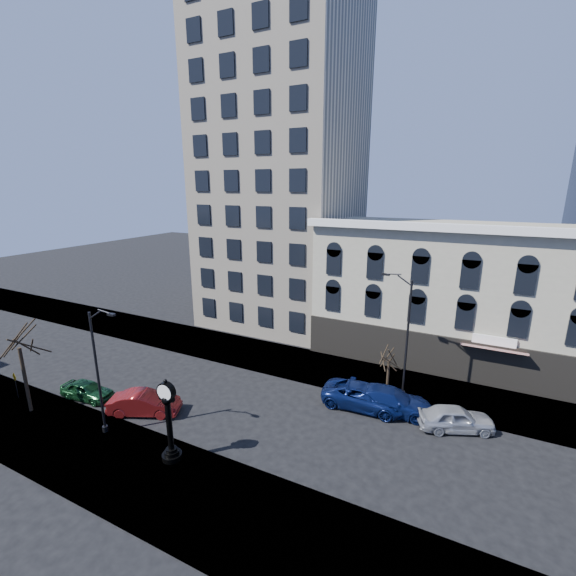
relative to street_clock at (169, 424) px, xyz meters
The scene contains 16 objects.
ground 6.87m from the street_clock, 87.96° to the left, with size 160.00×160.00×0.00m, color black.
sidewalk_far 14.63m from the street_clock, 89.09° to the left, with size 160.00×6.00×0.12m, color #98978B.
sidewalk_near 2.80m from the street_clock, 81.66° to the right, with size 160.00×6.00×0.12m, color #98978B.
cream_tower 31.03m from the street_clock, 103.08° to the left, with size 15.90×15.40×42.50m.
victorian_row 25.72m from the street_clock, 61.29° to the left, with size 22.60×11.19×12.50m.
street_clock is the anchor object (origin of this frame).
street_lamp_near 6.44m from the street_clock, behind, with size 2.19×0.33×8.44m.
street_lamp_far 16.95m from the street_clock, 52.58° to the left, with size 2.41×0.69×9.37m.
bare_tree_near 12.70m from the street_clock, behind, with size 4.41×4.41×7.57m.
bare_tree_far 16.04m from the street_clock, 54.24° to the left, with size 2.40×2.40×4.11m.
warning_sign 14.73m from the street_clock, behind, with size 0.66×0.16×2.04m.
car_near_a 10.64m from the street_clock, 167.37° to the left, with size 1.62×4.03×1.37m, color #143F1E.
car_near_b 5.93m from the street_clock, 150.89° to the left, with size 1.66×4.77×1.57m, color maroon.
car_far_a 13.34m from the street_clock, 50.96° to the left, with size 2.74×5.93×1.65m, color #0C194C.
car_far_b 14.64m from the street_clock, 46.28° to the left, with size 2.39×5.87×1.70m, color #0C194C.
car_far_c 17.72m from the street_clock, 35.85° to the left, with size 1.89×4.70×1.60m, color #A5A8AD.
Camera 1 is at (14.07, -20.32, 15.22)m, focal length 24.00 mm.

